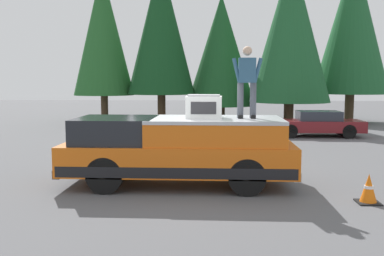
% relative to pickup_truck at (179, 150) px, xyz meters
% --- Properties ---
extents(ground_plane, '(90.00, 90.00, 0.00)m').
position_rel_pickup_truck_xyz_m(ground_plane, '(-0.04, -0.12, -0.87)').
color(ground_plane, '#565659').
extents(pickup_truck, '(2.01, 5.54, 1.65)m').
position_rel_pickup_truck_xyz_m(pickup_truck, '(0.00, 0.00, 0.00)').
color(pickup_truck, orange).
rests_on(pickup_truck, ground).
extents(compressor_unit, '(0.65, 0.84, 0.56)m').
position_rel_pickup_truck_xyz_m(compressor_unit, '(-0.03, -0.61, 1.05)').
color(compressor_unit, silver).
rests_on(compressor_unit, pickup_truck).
extents(person_on_truck_bed, '(0.29, 0.72, 1.69)m').
position_rel_pickup_truck_xyz_m(person_on_truck_bed, '(-0.02, -1.62, 1.68)').
color(person_on_truck_bed, '#4C515B').
rests_on(person_on_truck_bed, pickup_truck).
extents(parked_car_maroon, '(1.64, 4.10, 1.16)m').
position_rel_pickup_truck_xyz_m(parked_car_maroon, '(9.59, -5.50, -0.29)').
color(parked_car_maroon, maroon).
rests_on(parked_car_maroon, ground).
extents(traffic_cone, '(0.47, 0.47, 0.62)m').
position_rel_pickup_truck_xyz_m(traffic_cone, '(-1.33, -4.07, -0.58)').
color(traffic_cone, black).
rests_on(traffic_cone, ground).
extents(conifer_far_left, '(4.45, 4.45, 10.11)m').
position_rel_pickup_truck_xyz_m(conifer_far_left, '(16.50, -9.03, 5.04)').
color(conifer_far_left, '#4C3826').
rests_on(conifer_far_left, ground).
extents(conifer_left, '(4.51, 4.51, 9.46)m').
position_rel_pickup_truck_xyz_m(conifer_left, '(14.30, -5.01, 4.51)').
color(conifer_left, '#4C3826').
rests_on(conifer_left, ground).
extents(conifer_center_left, '(4.21, 4.21, 7.69)m').
position_rel_pickup_truck_xyz_m(conifer_center_left, '(16.31, -1.20, 3.47)').
color(conifer_center_left, '#4C3826').
rests_on(conifer_center_left, ground).
extents(conifer_center_right, '(4.01, 4.01, 9.67)m').
position_rel_pickup_truck_xyz_m(conifer_center_right, '(15.56, 2.38, 4.81)').
color(conifer_center_right, '#4C3826').
rests_on(conifer_center_right, ground).
extents(conifer_right, '(3.65, 3.65, 9.29)m').
position_rel_pickup_truck_xyz_m(conifer_right, '(15.96, 5.97, 4.58)').
color(conifer_right, '#4C3826').
rests_on(conifer_right, ground).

